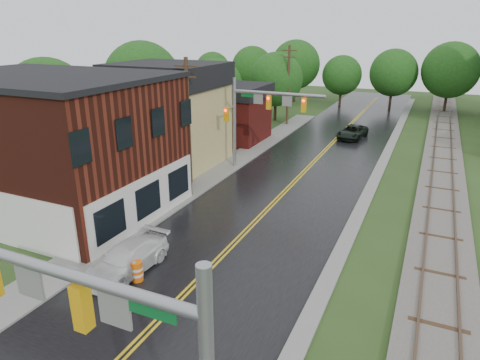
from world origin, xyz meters
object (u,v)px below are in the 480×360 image
Objects in this scene: brick_building at (50,143)px; suv_dark at (352,132)px; traffic_signal_near at (114,339)px; tree_left_c at (217,87)px; traffic_signal_far at (259,109)px; tree_left_a at (49,102)px; utility_pole_b at (188,120)px; tree_left_e at (277,81)px; pickup_white at (128,259)px; construction_barrel at (137,271)px; utility_pole_c at (288,84)px; tree_left_b at (143,82)px.

suv_dark is (13.89, 25.68, -3.49)m from brick_building.
tree_left_c is at bearing 114.56° from traffic_signal_near.
traffic_signal_far is 1.54× the size of suv_dark.
traffic_signal_far is 17.16m from tree_left_a.
tree_left_e is at bearing 94.90° from utility_pole_b.
pickup_white is (-6.81, 8.45, -4.30)m from traffic_signal_near.
traffic_signal_far is 16.56m from tree_left_c.
pickup_white is 0.97m from construction_barrel.
pickup_white is at bearing -91.85° from suv_dark.
tree_left_e is 1.76× the size of pickup_white.
construction_barrel is (0.84, -0.45, -0.19)m from pickup_white.
utility_pole_b is 9.30× the size of construction_barrel.
utility_pole_b is 13.05m from tree_left_a.
utility_pole_b is 13.43m from construction_barrel.
construction_barrel is at bearing -26.60° from brick_building.
construction_barrel is at bearing -90.18° from suv_dark.
utility_pole_b reaches higher than suv_dark.
utility_pole_c is (-3.33, 17.00, -0.25)m from traffic_signal_far.
tree_left_c reaches higher than suv_dark.
traffic_signal_near is at bearing -39.17° from brick_building.
tree_left_c is 31.50m from pickup_white.
brick_building is at bearing -111.32° from suv_dark.
tree_left_b is 2.03× the size of suv_dark.
utility_pole_b is 12.72m from pickup_white.
utility_pole_c is at bearing 165.09° from suv_dark.
traffic_signal_near is 10.94m from construction_barrel.
tree_left_b is at bearing -116.56° from tree_left_c.
suv_dark is (4.88, 13.68, -4.31)m from traffic_signal_far.
tree_left_e is at bearing 101.91° from pickup_white.
utility_pole_b is at bearing 117.19° from traffic_signal_near.
traffic_signal_far reaches higher than suv_dark.
suv_dark is at bearing -26.95° from tree_left_e.
tree_left_b is (-11.05, 9.90, 1.00)m from utility_pole_b.
tree_left_a is at bearing -179.55° from utility_pole_b.
utility_pole_c is at bearing 101.09° from traffic_signal_far.
pickup_white is at bearing -34.74° from tree_left_a.
utility_pole_b reaches higher than tree_left_c.
construction_barrel is (15.35, -21.90, -5.23)m from tree_left_b.
pickup_white is at bearing 151.82° from construction_barrel.
construction_barrel is (9.98, -5.00, -3.67)m from brick_building.
utility_pole_b reaches higher than traffic_signal_far.
tree_left_b is (-11.05, -12.10, 1.00)m from utility_pole_c.
tree_left_a is 21.54m from construction_barrel.
construction_barrel is at bearing -86.74° from traffic_signal_far.
brick_building is 20.60m from traffic_signal_near.
tree_left_b is at bearing 127.15° from pickup_white.
traffic_signal_far is 0.96× the size of tree_left_c.
traffic_signal_near is 22.49m from utility_pole_b.
tree_left_e is at bearing 137.16° from utility_pole_c.
tree_left_e is at bearing 160.14° from suv_dark.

